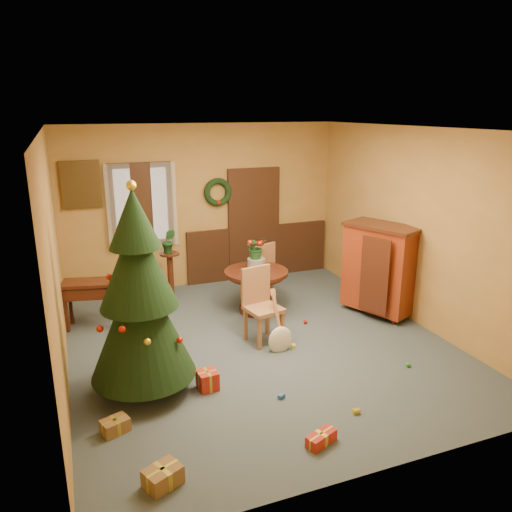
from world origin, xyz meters
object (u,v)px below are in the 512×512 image
dining_table (256,283)px  christmas_tree (139,297)px  writing_desk (91,293)px  sideboard (380,267)px  chair_near (260,302)px

dining_table → christmas_tree: 2.74m
dining_table → writing_desk: 2.50m
dining_table → sideboard: bearing=-22.8°
chair_near → writing_desk: 2.53m
writing_desk → sideboard: bearing=-14.4°
dining_table → writing_desk: writing_desk is taller
dining_table → chair_near: size_ratio=0.96×
dining_table → chair_near: (-0.30, -0.95, 0.08)m
sideboard → chair_near: bearing=-174.5°
dining_table → sideboard: 1.95m
writing_desk → sideboard: size_ratio=0.61×
chair_near → christmas_tree: 1.98m
dining_table → christmas_tree: bearing=-140.0°
dining_table → chair_near: bearing=-107.8°
christmas_tree → sideboard: size_ratio=1.68×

